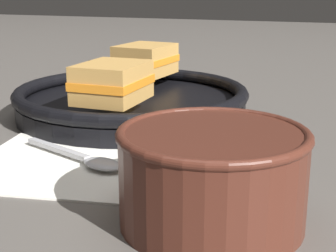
# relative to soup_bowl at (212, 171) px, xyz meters

# --- Properties ---
(ground_plane) EXTENTS (4.00, 4.00, 0.00)m
(ground_plane) POSITION_rel_soup_bowl_xyz_m (-0.08, 0.09, -0.04)
(ground_plane) COLOR #56514C
(napkin) EXTENTS (0.24, 0.21, 0.00)m
(napkin) POSITION_rel_soup_bowl_xyz_m (-0.16, 0.08, -0.04)
(napkin) COLOR white
(napkin) RESTS_ON ground_plane
(soup_bowl) EXTENTS (0.15, 0.15, 0.08)m
(soup_bowl) POSITION_rel_soup_bowl_xyz_m (0.00, 0.00, 0.00)
(soup_bowl) COLOR #4C2319
(soup_bowl) RESTS_ON ground_plane
(spoon) EXTENTS (0.14, 0.07, 0.01)m
(spoon) POSITION_rel_soup_bowl_xyz_m (-0.15, 0.08, -0.04)
(spoon) COLOR #B7B7BC
(spoon) RESTS_ON napkin
(skillet) EXTENTS (0.35, 0.41, 0.04)m
(skillet) POSITION_rel_soup_bowl_xyz_m (-0.19, 0.28, -0.02)
(skillet) COLOR black
(skillet) RESTS_ON ground_plane
(sandwich_near_left) EXTENTS (0.07, 0.09, 0.05)m
(sandwich_near_left) POSITION_rel_soup_bowl_xyz_m (-0.18, 0.19, 0.02)
(sandwich_near_left) COLOR #C18E47
(sandwich_near_left) RESTS_ON skillet
(sandwich_near_right) EXTENTS (0.08, 0.10, 0.05)m
(sandwich_near_right) POSITION_rel_soup_bowl_xyz_m (-0.21, 0.37, 0.02)
(sandwich_near_right) COLOR #C18E47
(sandwich_near_right) RESTS_ON skillet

